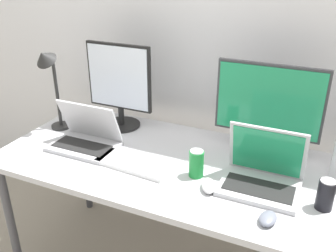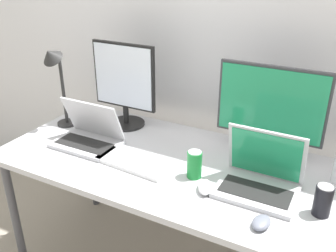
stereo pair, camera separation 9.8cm
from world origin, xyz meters
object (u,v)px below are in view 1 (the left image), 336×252
at_px(mouse_by_keyboard, 268,218).
at_px(mouse_by_laptop, 208,186).
at_px(work_desk, 168,171).
at_px(soda_can_near_keyboard, 326,195).
at_px(monitor_left, 119,84).
at_px(desk_lamp, 49,74).
at_px(keyboard_main, 134,164).
at_px(monitor_center, 268,108).
at_px(laptop_secondary, 262,174).
at_px(soda_can_by_laptop, 196,163).
at_px(laptop_silver, 86,137).

xyz_separation_m(mouse_by_keyboard, mouse_by_laptop, (-0.27, 0.11, 0.00)).
xyz_separation_m(work_desk, mouse_by_keyboard, (0.52, -0.26, 0.08)).
bearing_deg(work_desk, soda_can_near_keyboard, -7.15).
relative_size(monitor_left, mouse_by_keyboard, 4.93).
height_order(work_desk, desk_lamp, desk_lamp).
bearing_deg(mouse_by_laptop, work_desk, 126.91).
bearing_deg(desk_lamp, keyboard_main, -15.41).
bearing_deg(keyboard_main, monitor_center, 37.95).
height_order(work_desk, mouse_by_laptop, mouse_by_laptop).
xyz_separation_m(work_desk, laptop_secondary, (0.45, -0.03, 0.12)).
height_order(mouse_by_keyboard, soda_can_by_laptop, soda_can_by_laptop).
relative_size(mouse_by_keyboard, mouse_by_laptop, 0.87).
relative_size(soda_can_near_keyboard, desk_lamp, 0.26).
distance_m(monitor_center, soda_can_by_laptop, 0.43).
xyz_separation_m(keyboard_main, soda_can_by_laptop, (0.29, 0.04, 0.05)).
bearing_deg(monitor_center, desk_lamp, -170.01).
height_order(soda_can_near_keyboard, soda_can_by_laptop, same).
bearing_deg(laptop_secondary, soda_can_near_keyboard, -12.30).
height_order(monitor_left, mouse_by_laptop, monitor_left).
bearing_deg(laptop_secondary, monitor_left, 162.05).
xyz_separation_m(work_desk, soda_can_by_laptop, (0.17, -0.07, 0.12)).
bearing_deg(work_desk, laptop_secondary, -4.19).
height_order(mouse_by_keyboard, soda_can_near_keyboard, soda_can_near_keyboard).
bearing_deg(desk_lamp, laptop_silver, -18.10).
bearing_deg(laptop_secondary, mouse_by_laptop, -148.69).
xyz_separation_m(soda_can_by_laptop, desk_lamp, (-0.87, 0.12, 0.26)).
xyz_separation_m(work_desk, laptop_silver, (-0.44, -0.04, 0.11)).
bearing_deg(laptop_silver, monitor_center, 18.58).
bearing_deg(desk_lamp, soda_can_near_keyboard, -5.38).
xyz_separation_m(mouse_by_keyboard, soda_can_near_keyboard, (0.18, 0.17, 0.05)).
height_order(monitor_center, mouse_by_keyboard, monitor_center).
xyz_separation_m(monitor_left, laptop_secondary, (0.85, -0.28, -0.19)).
relative_size(laptop_secondary, soda_can_near_keyboard, 2.57).
relative_size(mouse_by_laptop, soda_can_near_keyboard, 0.87).
xyz_separation_m(monitor_center, mouse_by_keyboard, (0.12, -0.50, -0.23)).
distance_m(laptop_silver, desk_lamp, 0.39).
bearing_deg(soda_can_near_keyboard, mouse_by_laptop, -171.91).
height_order(monitor_center, laptop_secondary, monitor_center).
xyz_separation_m(monitor_center, mouse_by_laptop, (-0.15, -0.39, -0.23)).
height_order(laptop_silver, desk_lamp, desk_lamp).
distance_m(keyboard_main, soda_can_near_keyboard, 0.83).
relative_size(keyboard_main, desk_lamp, 0.76).
relative_size(work_desk, soda_can_by_laptop, 13.02).
distance_m(work_desk, soda_can_by_laptop, 0.22).
xyz_separation_m(mouse_by_laptop, soda_can_near_keyboard, (0.45, 0.06, 0.04)).
distance_m(laptop_silver, mouse_by_keyboard, 0.98).
xyz_separation_m(monitor_center, laptop_secondary, (0.05, -0.27, -0.19)).
relative_size(soda_can_near_keyboard, soda_can_by_laptop, 1.00).
relative_size(work_desk, soda_can_near_keyboard, 13.02).
relative_size(monitor_left, soda_can_near_keyboard, 3.75).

